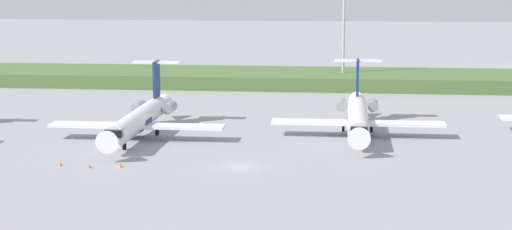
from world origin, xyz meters
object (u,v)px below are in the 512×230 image
safety_cone_mid_marker (89,166)px  regional_jet_third (140,118)px  safety_cone_rear_marker (120,165)px  antenna_mast (344,28)px  safety_cone_front_marker (60,164)px  regional_jet_fourth (358,116)px

safety_cone_mid_marker → regional_jet_third: bearing=85.7°
safety_cone_mid_marker → safety_cone_rear_marker: (3.37, 0.63, 0.00)m
regional_jet_third → antenna_mast: size_ratio=1.17×
safety_cone_front_marker → safety_cone_rear_marker: size_ratio=1.00×
regional_jet_third → antenna_mast: bearing=64.1°
antenna_mast → safety_cone_rear_marker: (-24.22, -71.44, -10.63)m
safety_cone_rear_marker → regional_jet_third: bearing=96.6°
safety_cone_mid_marker → antenna_mast: bearing=69.0°
safety_cone_mid_marker → safety_cone_rear_marker: 3.43m
safety_cone_mid_marker → safety_cone_rear_marker: same height
regional_jet_third → safety_cone_mid_marker: bearing=-94.3°
safety_cone_front_marker → safety_cone_rear_marker: bearing=0.0°
antenna_mast → safety_cone_front_marker: bearing=-113.6°
regional_jet_fourth → safety_cone_front_marker: 40.39m
regional_jet_third → safety_cone_rear_marker: 17.66m
regional_jet_fourth → antenna_mast: size_ratio=1.17×
regional_jet_fourth → safety_cone_front_marker: bearing=-146.0°
safety_cone_front_marker → antenna_mast: bearing=66.4°
regional_jet_third → safety_cone_front_marker: size_ratio=56.36×
antenna_mast → regional_jet_third: bearing=-115.9°
safety_cone_front_marker → safety_cone_rear_marker: same height
regional_jet_third → antenna_mast: antenna_mast is taller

